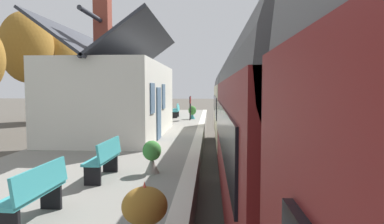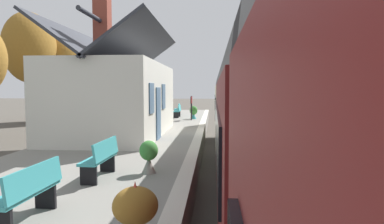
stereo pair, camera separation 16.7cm
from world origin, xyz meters
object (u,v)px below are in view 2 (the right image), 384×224
object	(u,v)px
bench_mid_platform	(28,191)
planter_corner_building	(135,215)
tree_behind_building	(66,68)
planter_bench_left	(194,112)
tree_far_right	(30,48)
station_sign_board	(191,102)
train	(285,121)
planter_edge_near	(149,155)
bench_near_building	(178,109)
planter_under_sign	(139,113)
station_building	(118,97)
planter_by_door	(136,111)
bench_by_lamp	(178,111)
bench_platform_end	(101,157)

from	to	relation	value
bench_mid_platform	planter_corner_building	distance (m)	1.95
tree_behind_building	bench_mid_platform	bearing A→B (deg)	-156.31
planter_bench_left	tree_far_right	world-z (taller)	tree_far_right
station_sign_board	tree_far_right	xyz separation A→B (m)	(4.00, 13.25, 4.13)
train	planter_edge_near	size ratio (longest dim) A/B	32.20
bench_near_building	planter_under_sign	distance (m)	4.86
station_building	planter_by_door	bearing A→B (deg)	8.20
planter_edge_near	planter_by_door	distance (m)	15.56
bench_by_lamp	planter_corner_building	distance (m)	19.24
planter_by_door	station_sign_board	size ratio (longest dim) A/B	0.55
train	tree_behind_building	xyz separation A→B (m)	(21.61, 14.55, 2.46)
planter_by_door	bench_near_building	bearing A→B (deg)	-44.41
bench_by_lamp	planter_edge_near	world-z (taller)	bench_by_lamp
bench_near_building	planter_under_sign	world-z (taller)	bench_near_building
train	planter_edge_near	world-z (taller)	train
tree_far_right	tree_behind_building	xyz separation A→B (m)	(2.88, -1.59, -1.45)
planter_corner_building	station_sign_board	distance (m)	17.34
train	planter_by_door	distance (m)	17.59
train	planter_edge_near	bearing A→B (deg)	69.87
planter_corner_building	planter_under_sign	bearing A→B (deg)	13.00
planter_under_sign	tree_behind_building	xyz separation A→B (m)	(7.11, 8.19, 3.42)
bench_platform_end	planter_corner_building	bearing A→B (deg)	-153.68
bench_platform_end	tree_far_right	size ratio (longest dim) A/B	0.16
train	station_sign_board	size ratio (longest dim) A/B	16.40
tree_behind_building	planter_corner_building	bearing A→B (deg)	-153.36
bench_near_building	station_sign_board	xyz separation A→B (m)	(-4.15, -1.35, 0.71)
planter_bench_left	station_building	bearing A→B (deg)	159.77
station_building	planter_by_door	distance (m)	8.75
train	bench_platform_end	size ratio (longest dim) A/B	18.23
bench_platform_end	planter_edge_near	distance (m)	1.12
tree_behind_building	bench_platform_end	bearing A→B (deg)	-153.31
train	bench_platform_end	bearing A→B (deg)	81.69
planter_bench_left	planter_under_sign	size ratio (longest dim) A/B	1.02
station_building	planter_corner_building	world-z (taller)	station_building
bench_by_lamp	planter_corner_building	size ratio (longest dim) A/B	1.60
bench_platform_end	planter_edge_near	xyz separation A→B (m)	(0.51, -0.99, -0.04)
train	bench_near_building	size ratio (longest dim) A/B	18.17
bench_near_building	planter_by_door	xyz separation A→B (m)	(-2.73, 2.67, -0.04)
bench_near_building	planter_bench_left	bearing A→B (deg)	-157.25
train	bench_by_lamp	bearing A→B (deg)	13.54
bench_platform_end	bench_by_lamp	bearing A→B (deg)	0.06
bench_by_lamp	station_sign_board	world-z (taller)	station_sign_board
tree_far_right	tree_behind_building	size ratio (longest dim) A/B	1.17
train	planter_by_door	xyz separation A→B (m)	(16.15, 6.92, -0.96)
bench_mid_platform	bench_near_building	bearing A→B (deg)	0.02
bench_near_building	station_sign_board	size ratio (longest dim) A/B	0.90
station_sign_board	planter_edge_near	bearing A→B (deg)	179.62
planter_edge_near	tree_behind_building	size ratio (longest dim) A/B	0.10
bench_near_building	planter_edge_near	xyz separation A→B (m)	(-17.78, -1.26, -0.04)
bench_near_building	bench_by_lamp	world-z (taller)	same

